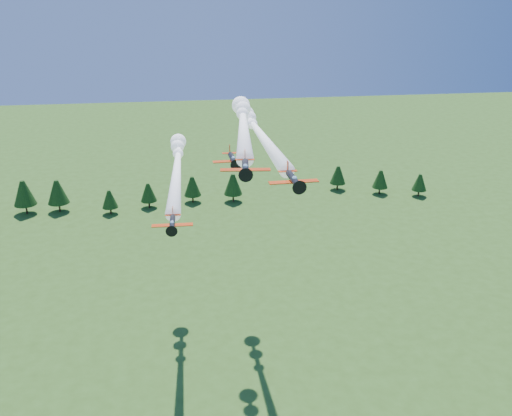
{
  "coord_description": "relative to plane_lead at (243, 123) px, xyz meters",
  "views": [
    {
      "loc": [
        -9.17,
        -84.43,
        74.58
      ],
      "look_at": [
        2.54,
        0.0,
        40.58
      ],
      "focal_mm": 40.0,
      "sensor_mm": 36.0,
      "label": 1
    }
  ],
  "objects": [
    {
      "name": "ground",
      "position": [
        -2.45,
        -16.09,
        -50.77
      ],
      "size": [
        600.0,
        600.0,
        0.0
      ],
      "primitive_type": "plane",
      "color": "#31531A",
      "rests_on": "ground"
    },
    {
      "name": "treeline",
      "position": [
        -16.0,
        91.62,
        -44.35
      ],
      "size": [
        165.9,
        18.74,
        11.87
      ],
      "color": "#382314",
      "rests_on": "ground"
    },
    {
      "name": "plane_right",
      "position": [
        4.7,
        11.86,
        -5.0
      ],
      "size": [
        7.94,
        53.56,
        3.7
      ],
      "rotation": [
        0.0,
        0.0,
        0.04
      ],
      "color": "black",
      "rests_on": "ground"
    },
    {
      "name": "plane_lead",
      "position": [
        0.0,
        0.0,
        0.0
      ],
      "size": [
        9.76,
        46.6,
        3.7
      ],
      "rotation": [
        0.0,
        0.0,
        -0.11
      ],
      "color": "black",
      "rests_on": "ground"
    },
    {
      "name": "plane_slot",
      "position": [
        -2.72,
        -7.5,
        -4.37
      ],
      "size": [
        6.98,
        7.59,
        2.46
      ],
      "rotation": [
        0.0,
        0.0,
        0.06
      ],
      "color": "black",
      "rests_on": "ground"
    },
    {
      "name": "plane_left",
      "position": [
        -12.29,
        13.38,
        -11.65
      ],
      "size": [
        6.86,
        54.26,
        3.7
      ],
      "rotation": [
        0.0,
        0.0,
        -0.04
      ],
      "color": "black",
      "rests_on": "ground"
    }
  ]
}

